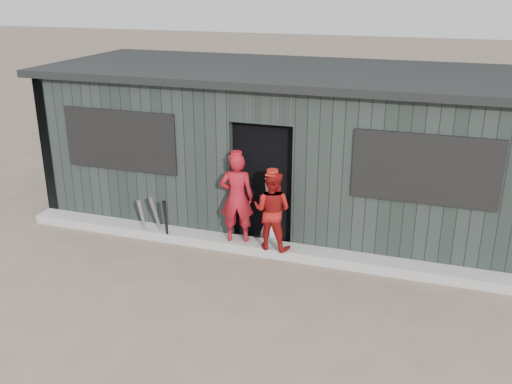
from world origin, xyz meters
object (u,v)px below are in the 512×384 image
(bat_left, at_px, (143,219))
(player_red_left, at_px, (237,198))
(bat_right, at_px, (166,222))
(player_grey_back, at_px, (271,209))
(dugout, at_px, (287,145))
(player_red_right, at_px, (272,210))
(bat_mid, at_px, (157,218))

(bat_left, relative_size, player_red_left, 0.49)
(bat_right, distance_m, player_red_left, 1.25)
(bat_left, distance_m, player_grey_back, 2.10)
(player_grey_back, xyz_separation_m, dugout, (-0.11, 1.25, 0.72))
(player_red_left, xyz_separation_m, player_red_right, (0.59, -0.08, -0.10))
(bat_left, distance_m, player_red_left, 1.66)
(player_red_left, bearing_deg, bat_left, -9.35)
(bat_left, distance_m, bat_right, 0.44)
(bat_right, bearing_deg, player_red_right, 3.82)
(player_red_left, bearing_deg, dugout, -115.69)
(bat_right, bearing_deg, bat_mid, 159.32)
(player_red_left, bearing_deg, player_grey_back, -149.50)
(bat_left, xyz_separation_m, bat_mid, (0.24, 0.03, 0.04))
(bat_left, bearing_deg, dugout, 44.23)
(player_grey_back, bearing_deg, player_red_left, 56.09)
(dugout, bearing_deg, bat_mid, -132.51)
(bat_mid, distance_m, dugout, 2.61)
(bat_right, xyz_separation_m, player_grey_back, (1.56, 0.63, 0.18))
(bat_mid, bearing_deg, player_red_left, 5.21)
(player_red_right, height_order, dugout, dugout)
(player_red_left, distance_m, player_grey_back, 0.67)
(bat_left, height_order, bat_mid, bat_mid)
(player_red_right, bearing_deg, player_grey_back, -66.82)
(bat_mid, height_order, player_red_right, player_red_right)
(player_red_left, xyz_separation_m, player_grey_back, (0.43, 0.43, -0.29))
(bat_left, height_order, player_red_right, player_red_right)
(player_red_left, distance_m, player_red_right, 0.61)
(player_grey_back, bearing_deg, bat_left, 26.99)
(player_red_left, bearing_deg, bat_right, -5.07)
(bat_mid, height_order, player_grey_back, player_grey_back)
(player_red_right, bearing_deg, bat_right, 9.01)
(bat_left, height_order, bat_right, bat_right)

